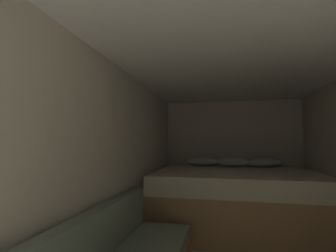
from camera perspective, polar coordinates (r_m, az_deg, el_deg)
wall_back at (r=4.72m, az=14.93°, el=-6.64°), size 2.56×0.05×2.04m
wall_left at (r=2.53m, az=-12.64°, el=-9.11°), size 0.05×4.82×2.04m
ceiling_slab at (r=2.43m, az=16.90°, el=15.86°), size 2.56×4.82×0.05m
bed at (r=3.87m, az=15.68°, el=-16.17°), size 2.34×1.75×0.99m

